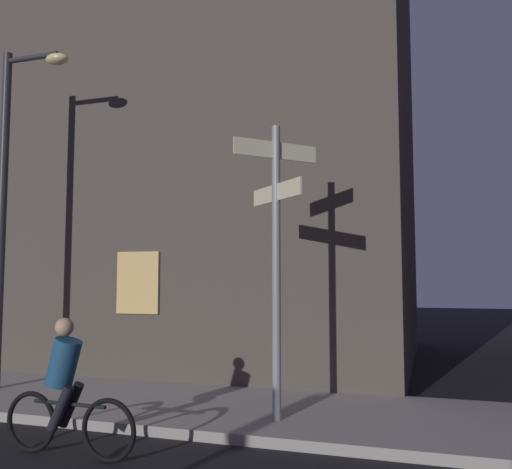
{
  "coord_description": "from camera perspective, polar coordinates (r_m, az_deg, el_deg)",
  "views": [
    {
      "loc": [
        1.62,
        -0.95,
        2.08
      ],
      "look_at": [
        -0.63,
        6.01,
        2.67
      ],
      "focal_mm": 37.96,
      "sensor_mm": 36.0,
      "label": 1
    }
  ],
  "objects": [
    {
      "name": "sidewalk_kerb",
      "position": [
        8.38,
        6.59,
        -18.49
      ],
      "size": [
        40.0,
        2.94,
        0.14
      ],
      "primitive_type": "cube",
      "color": "#9E9991",
      "rests_on": "ground_plane"
    },
    {
      "name": "building_left_block",
      "position": [
        17.67,
        -8.68,
        23.25
      ],
      "size": [
        13.23,
        9.23,
        20.67
      ],
      "color": "#4C443D",
      "rests_on": "ground_plane"
    },
    {
      "name": "street_lamp",
      "position": [
        10.79,
        -24.45,
        4.53
      ],
      "size": [
        1.4,
        0.28,
        6.12
      ],
      "color": "#2D2D30",
      "rests_on": "sidewalk_kerb"
    },
    {
      "name": "signpost",
      "position": [
        7.62,
        2.15,
        -1.16
      ],
      "size": [
        0.97,
        0.97,
        4.12
      ],
      "color": "gray",
      "rests_on": "sidewalk_kerb"
    },
    {
      "name": "cyclist",
      "position": [
        7.0,
        -19.38,
        -15.36
      ],
      "size": [
        1.82,
        0.34,
        1.61
      ],
      "color": "black",
      "rests_on": "ground_plane"
    }
  ]
}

